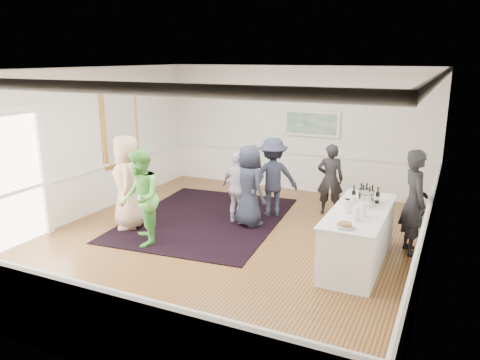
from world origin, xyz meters
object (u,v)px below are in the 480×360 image
at_px(guest_green, 141,198).
at_px(ice_bucket, 365,199).
at_px(serving_table, 358,236).
at_px(guest_lilac, 238,188).
at_px(guest_dark_b, 330,179).
at_px(guest_navy, 249,186).
at_px(guest_dark_a, 272,177).
at_px(guest_tan, 127,182).
at_px(nut_bowl, 345,225).
at_px(bartender, 414,202).

relative_size(guest_green, ice_bucket, 6.94).
bearing_deg(ice_bucket, serving_table, -97.69).
relative_size(serving_table, guest_lilac, 1.54).
bearing_deg(guest_dark_b, guest_lilac, 26.75).
bearing_deg(guest_navy, guest_dark_a, -71.96).
bearing_deg(guest_green, ice_bucket, 69.16).
relative_size(guest_green, guest_lilac, 1.18).
bearing_deg(serving_table, guest_dark_a, 142.74).
height_order(guest_tan, guest_lilac, guest_tan).
relative_size(guest_navy, nut_bowl, 6.34).
distance_m(serving_table, guest_dark_a, 2.81).
bearing_deg(guest_green, guest_navy, 104.94).
height_order(guest_green, nut_bowl, guest_green).
relative_size(guest_green, guest_dark_a, 1.04).
relative_size(guest_dark_b, guest_navy, 0.93).
bearing_deg(serving_table, nut_bowl, -91.85).
bearing_deg(bartender, nut_bowl, 132.84).
relative_size(bartender, guest_dark_b, 1.19).
bearing_deg(serving_table, guest_green, -167.28).
relative_size(guest_navy, ice_bucket, 6.53).
relative_size(guest_tan, nut_bowl, 7.15).
bearing_deg(serving_table, ice_bucket, 82.31).
xyz_separation_m(guest_tan, guest_dark_a, (2.38, 1.94, -0.09)).
relative_size(guest_dark_a, guest_navy, 1.02).
height_order(serving_table, ice_bucket, ice_bucket).
relative_size(guest_tan, guest_dark_a, 1.11).
height_order(guest_lilac, guest_navy, guest_navy).
distance_m(guest_tan, guest_dark_a, 3.07).
distance_m(guest_green, guest_lilac, 2.13).
xyz_separation_m(serving_table, guest_navy, (-2.42, 0.91, 0.37)).
relative_size(guest_dark_a, nut_bowl, 6.47).
xyz_separation_m(guest_tan, nut_bowl, (4.56, -0.70, 0.03)).
height_order(bartender, nut_bowl, bartender).
bearing_deg(serving_table, guest_tan, -176.86).
distance_m(guest_green, guest_dark_b, 4.19).
relative_size(bartender, guest_lilac, 1.23).
relative_size(serving_table, guest_navy, 1.39).
relative_size(guest_green, nut_bowl, 6.74).
height_order(guest_lilac, guest_dark_a, guest_dark_a).
distance_m(guest_green, nut_bowl, 3.78).
height_order(guest_tan, guest_green, guest_tan).
relative_size(guest_green, guest_navy, 1.06).
xyz_separation_m(guest_lilac, ice_bucket, (2.72, -0.70, 0.31)).
xyz_separation_m(serving_table, guest_green, (-3.81, -0.86, 0.42)).
bearing_deg(guest_dark_b, serving_table, 100.53).
xyz_separation_m(guest_dark_a, ice_bucket, (2.25, -1.44, 0.20)).
distance_m(guest_dark_a, guest_navy, 0.80).
bearing_deg(guest_dark_a, serving_table, 111.84).
bearing_deg(bartender, serving_table, 115.14).
height_order(bartender, guest_tan, guest_tan).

